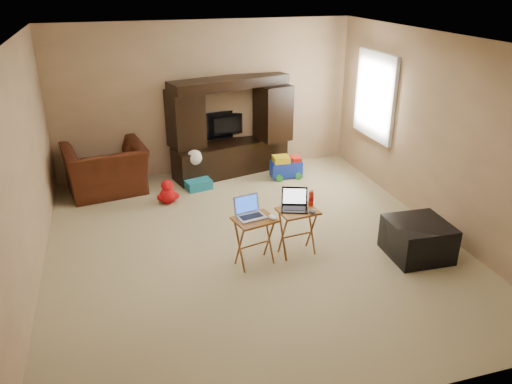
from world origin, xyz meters
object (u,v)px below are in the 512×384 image
object	(u,v)px
entertainment_center	(230,127)
child_rocker	(196,172)
ottoman	(418,239)
mouse_left	(272,217)
mouse_right	(312,211)
television	(228,126)
tray_table_left	(255,241)
tray_table_right	(297,232)
water_bottle	(311,199)
laptop_left	(251,208)
plush_toy	(168,192)
laptop_right	(295,201)
recliner	(106,169)
push_toy	(286,166)

from	to	relation	value
entertainment_center	child_rocker	distance (m)	1.00
entertainment_center	ottoman	world-z (taller)	entertainment_center
mouse_left	mouse_right	distance (m)	0.50
television	tray_table_left	world-z (taller)	television
tray_table_right	mouse_right	bearing A→B (deg)	-49.25
ottoman	mouse_right	distance (m)	1.35
mouse_right	water_bottle	xyz separation A→B (m)	(0.07, 0.20, 0.07)
laptop_left	entertainment_center	bearing A→B (deg)	69.79
tray_table_left	tray_table_right	bearing A→B (deg)	-5.19
plush_toy	laptop_right	bearing A→B (deg)	-55.97
child_rocker	water_bottle	world-z (taller)	water_bottle
entertainment_center	water_bottle	world-z (taller)	entertainment_center
ottoman	mouse_right	bearing A→B (deg)	164.98
television	tray_table_left	xyz separation A→B (m)	(-0.45, -3.14, -0.48)
recliner	ottoman	size ratio (longest dim) A/B	1.71
tray_table_right	laptop_right	size ratio (longest dim) A/B	1.91
push_toy	tray_table_left	world-z (taller)	tray_table_left
entertainment_center	television	world-z (taller)	entertainment_center
tray_table_left	tray_table_right	xyz separation A→B (m)	(0.56, 0.08, -0.00)
tray_table_left	plush_toy	bearing A→B (deg)	97.30
tray_table_left	tray_table_right	distance (m)	0.57
laptop_right	water_bottle	xyz separation A→B (m)	(0.24, 0.06, -0.03)
child_rocker	mouse_right	world-z (taller)	mouse_right
recliner	tray_table_right	bearing A→B (deg)	120.31
television	mouse_right	distance (m)	3.19
entertainment_center	child_rocker	size ratio (longest dim) A/B	3.77
laptop_right	tray_table_right	bearing A→B (deg)	-6.96
recliner	mouse_right	distance (m)	3.56
recliner	child_rocker	distance (m)	1.39
child_rocker	tray_table_left	bearing A→B (deg)	-96.32
laptop_left	mouse_left	xyz separation A→B (m)	(0.22, -0.10, -0.10)
recliner	laptop_left	bearing A→B (deg)	111.22
push_toy	laptop_right	bearing A→B (deg)	-104.31
entertainment_center	laptop_right	bearing A→B (deg)	-102.80
ottoman	mouse_right	xyz separation A→B (m)	(-1.25, 0.33, 0.39)
child_rocker	push_toy	world-z (taller)	child_rocker
plush_toy	mouse_left	size ratio (longest dim) A/B	3.12
plush_toy	water_bottle	bearing A→B (deg)	-50.43
mouse_left	tray_table_right	bearing A→B (deg)	22.31
mouse_right	child_rocker	bearing A→B (deg)	110.44
laptop_right	recliner	bearing A→B (deg)	149.14
entertainment_center	television	distance (m)	0.20
tray_table_left	laptop_right	distance (m)	0.67
laptop_right	water_bottle	bearing A→B (deg)	33.83
laptop_left	laptop_right	world-z (taller)	laptop_left
child_rocker	tray_table_left	size ratio (longest dim) A/B	0.89
entertainment_center	mouse_right	world-z (taller)	entertainment_center
tray_table_left	mouse_left	distance (m)	0.38
entertainment_center	television	xyz separation A→B (m)	(0.00, 0.19, -0.03)
tray_table_right	laptop_left	world-z (taller)	laptop_left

